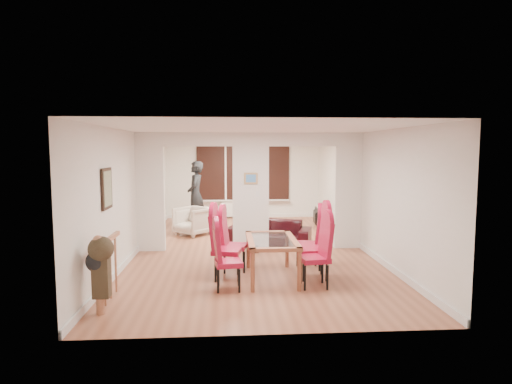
{
  "coord_description": "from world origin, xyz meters",
  "views": [
    {
      "loc": [
        -0.51,
        -9.45,
        2.23
      ],
      "look_at": [
        0.16,
        0.6,
        1.23
      ],
      "focal_mm": 30.0,
      "sensor_mm": 36.0,
      "label": 1
    }
  ],
  "objects": [
    {
      "name": "dining_chair_rc",
      "position": [
        0.99,
        -1.67,
        0.54
      ],
      "size": [
        0.51,
        0.51,
        1.08
      ],
      "primitive_type": null,
      "rotation": [
        0.0,
        0.0,
        -0.2
      ],
      "color": "maroon",
      "rests_on": "floor"
    },
    {
      "name": "dining_chair_lc",
      "position": [
        -0.4,
        -1.72,
        0.54
      ],
      "size": [
        0.52,
        0.52,
        1.09
      ],
      "primitive_type": null,
      "rotation": [
        0.0,
        0.0,
        -0.21
      ],
      "color": "maroon",
      "rests_on": "floor"
    },
    {
      "name": "pillar_photo",
      "position": [
        0.0,
        -0.1,
        1.6
      ],
      "size": [
        0.3,
        0.03,
        0.25
      ],
      "primitive_type": "cube",
      "color": "#4C8CD8",
      "rests_on": "divider_wall"
    },
    {
      "name": "radiator",
      "position": [
        0.0,
        4.4,
        0.3
      ],
      "size": [
        1.4,
        0.08,
        0.5
      ],
      "primitive_type": "cube",
      "color": "white",
      "rests_on": "floor"
    },
    {
      "name": "room_walls",
      "position": [
        0.0,
        0.0,
        1.3
      ],
      "size": [
        5.0,
        9.0,
        2.6
      ],
      "primitive_type": null,
      "color": "silver",
      "rests_on": "floor"
    },
    {
      "name": "dining_chair_lb",
      "position": [
        -0.53,
        -2.2,
        0.58
      ],
      "size": [
        0.55,
        0.55,
        1.17
      ],
      "primitive_type": null,
      "rotation": [
        0.0,
        0.0,
        -0.2
      ],
      "color": "maroon",
      "rests_on": "floor"
    },
    {
      "name": "television",
      "position": [
        2.0,
        2.71,
        0.26
      ],
      "size": [
        0.92,
        0.2,
        0.52
      ],
      "primitive_type": "imported",
      "rotation": [
        0.0,
        0.0,
        1.48
      ],
      "color": "black",
      "rests_on": "floor"
    },
    {
      "name": "shoes",
      "position": [
        0.03,
        -0.29,
        0.05
      ],
      "size": [
        0.24,
        0.26,
        0.1
      ],
      "primitive_type": null,
      "color": "black",
      "rests_on": "floor"
    },
    {
      "name": "stair_newel",
      "position": [
        -2.25,
        -3.2,
        0.55
      ],
      "size": [
        0.4,
        1.2,
        1.1
      ],
      "primitive_type": null,
      "color": "#A5694C",
      "rests_on": "floor"
    },
    {
      "name": "dining_chair_ra",
      "position": [
        0.88,
        -2.74,
        0.55
      ],
      "size": [
        0.5,
        0.5,
        1.11
      ],
      "primitive_type": null,
      "rotation": [
        0.0,
        0.0,
        0.13
      ],
      "color": "maroon",
      "rests_on": "floor"
    },
    {
      "name": "dining_chair_la",
      "position": [
        -0.51,
        -2.78,
        0.52
      ],
      "size": [
        0.47,
        0.47,
        1.03
      ],
      "primitive_type": null,
      "rotation": [
        0.0,
        0.0,
        0.15
      ],
      "color": "maroon",
      "rests_on": "floor"
    },
    {
      "name": "person",
      "position": [
        -1.41,
        2.64,
        0.95
      ],
      "size": [
        0.71,
        0.48,
        1.91
      ],
      "primitive_type": "imported",
      "rotation": [
        0.0,
        0.0,
        -1.6
      ],
      "color": "black",
      "rests_on": "floor"
    },
    {
      "name": "floor",
      "position": [
        0.0,
        0.0,
        0.0
      ],
      "size": [
        5.0,
        9.0,
        0.01
      ],
      "primitive_type": "cube",
      "color": "#96563C",
      "rests_on": "ground"
    },
    {
      "name": "dining_chair_rb",
      "position": [
        0.96,
        -2.26,
        0.59
      ],
      "size": [
        0.5,
        0.5,
        1.19
      ],
      "primitive_type": null,
      "rotation": [
        0.0,
        0.0,
        0.05
      ],
      "color": "maroon",
      "rests_on": "floor"
    },
    {
      "name": "divider_wall",
      "position": [
        0.0,
        0.0,
        1.3
      ],
      "size": [
        5.0,
        0.18,
        2.6
      ],
      "primitive_type": "cube",
      "color": "white",
      "rests_on": "floor"
    },
    {
      "name": "pendant_light",
      "position": [
        0.3,
        3.3,
        2.15
      ],
      "size": [
        0.36,
        0.36,
        0.36
      ],
      "primitive_type": "sphere",
      "color": "orange",
      "rests_on": "room_walls"
    },
    {
      "name": "bottle",
      "position": [
        0.08,
        2.61,
        0.41
      ],
      "size": [
        0.08,
        0.08,
        0.3
      ],
      "primitive_type": "cylinder",
      "color": "#143F19",
      "rests_on": "coffee_table"
    },
    {
      "name": "sofa",
      "position": [
        0.47,
        0.5,
        0.28
      ],
      "size": [
        2.07,
        1.29,
        0.56
      ],
      "primitive_type": "imported",
      "rotation": [
        0.0,
        0.0,
        -0.3
      ],
      "color": "black",
      "rests_on": "floor"
    },
    {
      "name": "bowl",
      "position": [
        0.1,
        2.45,
        0.28
      ],
      "size": [
        0.22,
        0.22,
        0.05
      ],
      "primitive_type": "imported",
      "color": "black",
      "rests_on": "coffee_table"
    },
    {
      "name": "armchair",
      "position": [
        -1.42,
        1.7,
        0.37
      ],
      "size": [
        1.12,
        1.12,
        0.73
      ],
      "primitive_type": "imported",
      "rotation": [
        0.0,
        0.0,
        -0.73
      ],
      "color": "#BEADA1",
      "rests_on": "floor"
    },
    {
      "name": "wall_poster",
      "position": [
        -2.47,
        -2.4,
        1.6
      ],
      "size": [
        0.04,
        0.52,
        0.67
      ],
      "primitive_type": "cube",
      "color": "gray",
      "rests_on": "room_walls"
    },
    {
      "name": "coffee_table",
      "position": [
        0.25,
        2.49,
        0.13
      ],
      "size": [
        1.24,
        0.88,
        0.26
      ],
      "primitive_type": null,
      "rotation": [
        0.0,
        0.0,
        0.32
      ],
      "color": "black",
      "rests_on": "floor"
    },
    {
      "name": "bay_window_blinds",
      "position": [
        0.0,
        4.44,
        1.5
      ],
      "size": [
        3.0,
        0.08,
        1.8
      ],
      "primitive_type": "cube",
      "color": "black",
      "rests_on": "room_walls"
    },
    {
      "name": "dining_table",
      "position": [
        0.24,
        -2.23,
        0.35
      ],
      "size": [
        0.84,
        1.49,
        0.7
      ],
      "primitive_type": null,
      "color": "brown",
      "rests_on": "floor"
    }
  ]
}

